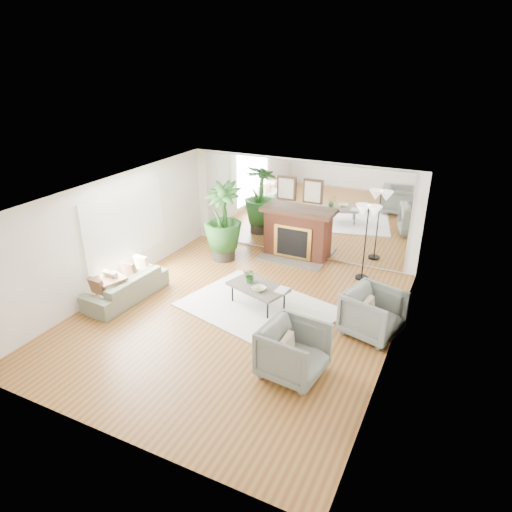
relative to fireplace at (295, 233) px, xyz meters
The scene contains 18 objects.
ground 3.33m from the fireplace, 90.00° to the right, with size 7.00×7.00×0.00m, color brown.
wall_left 4.46m from the fireplace, 132.54° to the right, with size 0.02×7.00×2.50m, color white.
wall_right 4.46m from the fireplace, 47.46° to the right, with size 0.02×7.00×2.50m, color white.
wall_back 0.63m from the fireplace, 90.00° to the left, with size 6.00×0.02×2.50m, color white.
mirror_panel 0.63m from the fireplace, 90.00° to the left, with size 5.40×0.04×2.40m, color silver.
window_panel 4.17m from the fireplace, 135.99° to the right, with size 0.04×2.40×1.50m, color #B2E09E.
fireplace is the anchor object (origin of this frame).
area_rug 2.85m from the fireplace, 84.17° to the right, with size 3.00×2.14×0.03m, color white.
coffee_table 2.70m from the fireplace, 85.06° to the right, with size 1.36×1.04×0.48m.
sofa 4.38m from the fireplace, 124.15° to the right, with size 1.93×0.75×0.56m, color slate.
armchair_back 3.74m from the fireplace, 45.84° to the right, with size 0.95×0.98×0.89m, color slate.
armchair_front 4.74m from the fireplace, 68.89° to the right, with size 0.96×0.99×0.90m, color slate.
side_table 4.71m from the fireplace, 122.78° to the right, with size 0.69×0.69×0.63m.
potted_ficus 1.88m from the fireplace, 150.91° to the right, with size 1.00×1.00×2.00m.
floor_lamp 2.11m from the fireplace, 13.76° to the right, with size 0.58×0.32×1.79m.
tabletop_plant 2.61m from the fireplace, 89.57° to the right, with size 0.28×0.24×0.31m, color #26561F.
fruit_bowl 2.87m from the fireplace, 83.27° to the right, with size 0.27×0.27×0.07m, color olive.
book 2.75m from the fireplace, 76.39° to the right, with size 0.23×0.32×0.02m, color olive.
Camera 1 is at (3.82, -6.90, 4.85)m, focal length 32.00 mm.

